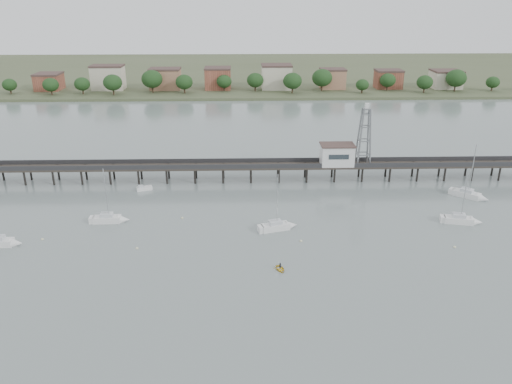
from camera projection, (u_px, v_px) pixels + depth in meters
ground_plane at (234, 329)px, 70.41m from camera, size 500.00×500.00×0.00m
pier at (237, 166)px, 124.69m from camera, size 150.00×5.00×5.50m
pier_building at (337, 154)px, 124.26m from camera, size 8.40×5.40×5.30m
lattice_tower at (364, 137)px, 122.78m from camera, size 3.20×3.20×15.50m
sailboat_d at (464, 220)px, 102.46m from camera, size 7.86×3.81×12.56m
sailboat_a at (4, 242)px, 93.38m from camera, size 7.13×2.21×11.84m
sailboat_e at (472, 196)px, 114.99m from camera, size 7.67×7.16×13.44m
sailboat_b at (113, 219)px, 102.98m from camera, size 7.45×2.37×12.30m
sailboat_c at (280, 226)px, 99.91m from camera, size 7.76×4.22×12.39m
white_tender at (144, 188)px, 119.76m from camera, size 3.92×2.62×1.41m
yellow_dinghy at (280, 270)px, 85.43m from camera, size 1.90×1.09×2.56m
dinghy_occupant at (280, 270)px, 85.43m from camera, size 0.81×1.19×0.27m
mooring_buoys at (222, 238)px, 96.27m from camera, size 78.66×14.95×0.39m
far_shore at (240, 72)px, 292.41m from camera, size 500.00×170.00×10.40m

